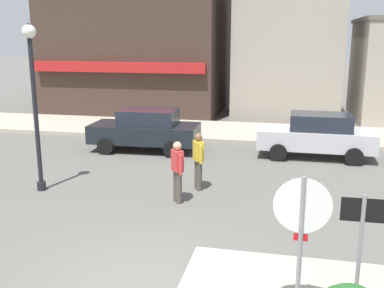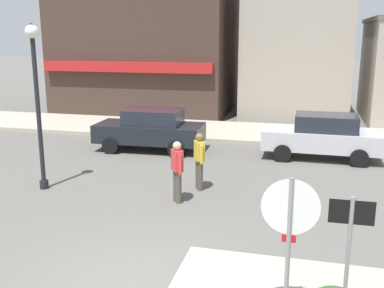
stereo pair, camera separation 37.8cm
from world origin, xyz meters
name	(u,v)px [view 2 (the right image)]	position (x,y,z in m)	size (l,w,h in m)	color
kerb_far	(242,132)	(0.00, 13.02, 0.07)	(80.00, 4.00, 0.15)	#A89E8C
stop_sign	(289,231)	(2.51, -0.32, 1.52)	(0.82, 0.07, 2.30)	gray
one_way_sign	(348,250)	(3.32, -0.34, 1.33)	(0.60, 0.06, 2.10)	gray
lamp_post	(36,83)	(-4.39, 4.33, 2.96)	(0.36, 0.36, 4.54)	black
parked_car_nearest	(151,129)	(-2.93, 9.26, 0.81)	(4.05, 1.98, 1.56)	black
parked_car_second	(322,136)	(3.27, 9.63, 0.81)	(4.02, 1.92, 1.56)	#B7B7BC
pedestrian_crossing_near	(199,160)	(-0.12, 5.32, 0.87)	(0.37, 0.53, 1.61)	#4C473D
pedestrian_crossing_far	(177,170)	(-0.44, 4.22, 0.87)	(0.39, 0.50, 1.61)	#4C473D
building_corner_shop	(154,34)	(-6.17, 19.38, 4.34)	(9.68, 9.22, 8.68)	#3D2D26
building_storefront_left_near	(296,54)	(2.04, 18.33, 3.30)	(5.48, 5.14, 6.59)	#9E9384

